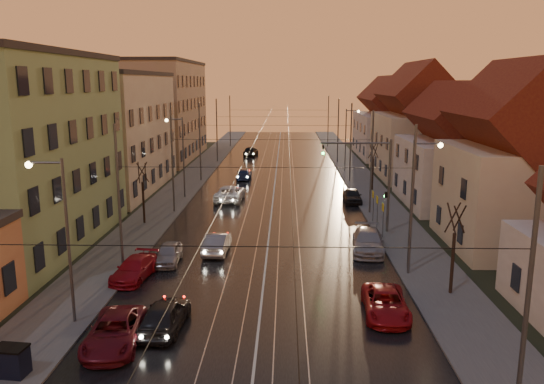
# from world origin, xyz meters

# --- Properties ---
(ground) EXTENTS (160.00, 160.00, 0.00)m
(ground) POSITION_xyz_m (0.00, 0.00, 0.00)
(ground) COLOR black
(ground) RESTS_ON ground
(road) EXTENTS (16.00, 120.00, 0.04)m
(road) POSITION_xyz_m (0.00, 40.00, 0.02)
(road) COLOR black
(road) RESTS_ON ground
(sidewalk_left) EXTENTS (4.00, 120.00, 0.15)m
(sidewalk_left) POSITION_xyz_m (-10.00, 40.00, 0.07)
(sidewalk_left) COLOR #4C4C4C
(sidewalk_left) RESTS_ON ground
(sidewalk_right) EXTENTS (4.00, 120.00, 0.15)m
(sidewalk_right) POSITION_xyz_m (10.00, 40.00, 0.07)
(sidewalk_right) COLOR #4C4C4C
(sidewalk_right) RESTS_ON ground
(tram_rail_0) EXTENTS (0.06, 120.00, 0.03)m
(tram_rail_0) POSITION_xyz_m (-2.20, 40.00, 0.06)
(tram_rail_0) COLOR gray
(tram_rail_0) RESTS_ON road
(tram_rail_1) EXTENTS (0.06, 120.00, 0.03)m
(tram_rail_1) POSITION_xyz_m (-0.77, 40.00, 0.06)
(tram_rail_1) COLOR gray
(tram_rail_1) RESTS_ON road
(tram_rail_2) EXTENTS (0.06, 120.00, 0.03)m
(tram_rail_2) POSITION_xyz_m (0.77, 40.00, 0.06)
(tram_rail_2) COLOR gray
(tram_rail_2) RESTS_ON road
(tram_rail_3) EXTENTS (0.06, 120.00, 0.03)m
(tram_rail_3) POSITION_xyz_m (2.20, 40.00, 0.06)
(tram_rail_3) COLOR gray
(tram_rail_3) RESTS_ON road
(apartment_left_1) EXTENTS (10.00, 18.00, 13.00)m
(apartment_left_1) POSITION_xyz_m (-17.50, 14.00, 6.50)
(apartment_left_1) COLOR #7A9A62
(apartment_left_1) RESTS_ON ground
(apartment_left_2) EXTENTS (10.00, 20.00, 12.00)m
(apartment_left_2) POSITION_xyz_m (-17.50, 34.00, 6.00)
(apartment_left_2) COLOR #BBAC90
(apartment_left_2) RESTS_ON ground
(apartment_left_3) EXTENTS (10.00, 24.00, 14.00)m
(apartment_left_3) POSITION_xyz_m (-17.50, 58.00, 7.00)
(apartment_left_3) COLOR #9D8B65
(apartment_left_3) RESTS_ON ground
(house_right_1) EXTENTS (8.67, 10.20, 10.80)m
(house_right_1) POSITION_xyz_m (17.00, 15.00, 5.45)
(house_right_1) COLOR #C5B297
(house_right_1) RESTS_ON ground
(house_right_2) EXTENTS (9.18, 12.24, 9.20)m
(house_right_2) POSITION_xyz_m (17.00, 28.00, 4.64)
(house_right_2) COLOR beige
(house_right_2) RESTS_ON ground
(house_right_3) EXTENTS (9.18, 14.28, 11.50)m
(house_right_3) POSITION_xyz_m (17.00, 43.00, 5.80)
(house_right_3) COLOR #C5B297
(house_right_3) RESTS_ON ground
(house_right_4) EXTENTS (9.18, 16.32, 10.00)m
(house_right_4) POSITION_xyz_m (17.00, 61.00, 5.05)
(house_right_4) COLOR beige
(house_right_4) RESTS_ON ground
(catenary_pole_r_0) EXTENTS (0.16, 0.16, 9.00)m
(catenary_pole_r_0) POSITION_xyz_m (8.60, -6.00, 4.50)
(catenary_pole_r_0) COLOR #595B60
(catenary_pole_r_0) RESTS_ON ground
(catenary_pole_l_1) EXTENTS (0.16, 0.16, 9.00)m
(catenary_pole_l_1) POSITION_xyz_m (-8.60, 9.00, 4.50)
(catenary_pole_l_1) COLOR #595B60
(catenary_pole_l_1) RESTS_ON ground
(catenary_pole_r_1) EXTENTS (0.16, 0.16, 9.00)m
(catenary_pole_r_1) POSITION_xyz_m (8.60, 9.00, 4.50)
(catenary_pole_r_1) COLOR #595B60
(catenary_pole_r_1) RESTS_ON ground
(catenary_pole_l_2) EXTENTS (0.16, 0.16, 9.00)m
(catenary_pole_l_2) POSITION_xyz_m (-8.60, 24.00, 4.50)
(catenary_pole_l_2) COLOR #595B60
(catenary_pole_l_2) RESTS_ON ground
(catenary_pole_r_2) EXTENTS (0.16, 0.16, 9.00)m
(catenary_pole_r_2) POSITION_xyz_m (8.60, 24.00, 4.50)
(catenary_pole_r_2) COLOR #595B60
(catenary_pole_r_2) RESTS_ON ground
(catenary_pole_l_3) EXTENTS (0.16, 0.16, 9.00)m
(catenary_pole_l_3) POSITION_xyz_m (-8.60, 39.00, 4.50)
(catenary_pole_l_3) COLOR #595B60
(catenary_pole_l_3) RESTS_ON ground
(catenary_pole_r_3) EXTENTS (0.16, 0.16, 9.00)m
(catenary_pole_r_3) POSITION_xyz_m (8.60, 39.00, 4.50)
(catenary_pole_r_3) COLOR #595B60
(catenary_pole_r_3) RESTS_ON ground
(catenary_pole_l_4) EXTENTS (0.16, 0.16, 9.00)m
(catenary_pole_l_4) POSITION_xyz_m (-8.60, 54.00, 4.50)
(catenary_pole_l_4) COLOR #595B60
(catenary_pole_l_4) RESTS_ON ground
(catenary_pole_r_4) EXTENTS (0.16, 0.16, 9.00)m
(catenary_pole_r_4) POSITION_xyz_m (8.60, 54.00, 4.50)
(catenary_pole_r_4) COLOR #595B60
(catenary_pole_r_4) RESTS_ON ground
(catenary_pole_l_5) EXTENTS (0.16, 0.16, 9.00)m
(catenary_pole_l_5) POSITION_xyz_m (-8.60, 72.00, 4.50)
(catenary_pole_l_5) COLOR #595B60
(catenary_pole_l_5) RESTS_ON ground
(catenary_pole_r_5) EXTENTS (0.16, 0.16, 9.00)m
(catenary_pole_r_5) POSITION_xyz_m (8.60, 72.00, 4.50)
(catenary_pole_r_5) COLOR #595B60
(catenary_pole_r_5) RESTS_ON ground
(street_lamp_0) EXTENTS (1.75, 0.32, 8.00)m
(street_lamp_0) POSITION_xyz_m (-9.10, 2.00, 4.89)
(street_lamp_0) COLOR #595B60
(street_lamp_0) RESTS_ON ground
(street_lamp_1) EXTENTS (1.75, 0.32, 8.00)m
(street_lamp_1) POSITION_xyz_m (9.10, 10.00, 4.89)
(street_lamp_1) COLOR #595B60
(street_lamp_1) RESTS_ON ground
(street_lamp_2) EXTENTS (1.75, 0.32, 8.00)m
(street_lamp_2) POSITION_xyz_m (-9.10, 30.00, 4.89)
(street_lamp_2) COLOR #595B60
(street_lamp_2) RESTS_ON ground
(street_lamp_3) EXTENTS (1.75, 0.32, 8.00)m
(street_lamp_3) POSITION_xyz_m (9.10, 46.00, 4.89)
(street_lamp_3) COLOR #595B60
(street_lamp_3) RESTS_ON ground
(traffic_light_mast) EXTENTS (5.30, 0.32, 7.20)m
(traffic_light_mast) POSITION_xyz_m (7.99, 18.00, 4.60)
(traffic_light_mast) COLOR #595B60
(traffic_light_mast) RESTS_ON ground
(bare_tree_0) EXTENTS (1.09, 1.09, 5.11)m
(bare_tree_0) POSITION_xyz_m (-10.20, 20.00, 2.49)
(bare_tree_0) COLOR black
(bare_tree_0) RESTS_ON ground
(bare_tree_1) EXTENTS (1.09, 1.09, 5.11)m
(bare_tree_1) POSITION_xyz_m (10.20, 6.00, 2.49)
(bare_tree_1) COLOR black
(bare_tree_1) RESTS_ON ground
(bare_tree_2) EXTENTS (1.09, 1.09, 5.11)m
(bare_tree_2) POSITION_xyz_m (10.40, 34.00, 2.49)
(bare_tree_2) COLOR black
(bare_tree_2) RESTS_ON ground
(driving_car_0) EXTENTS (1.96, 4.37, 1.46)m
(driving_car_0) POSITION_xyz_m (-4.35, 1.56, 0.73)
(driving_car_0) COLOR black
(driving_car_0) RESTS_ON ground
(driving_car_1) EXTENTS (1.61, 4.27, 1.39)m
(driving_car_1) POSITION_xyz_m (-3.39, 12.99, 0.70)
(driving_car_1) COLOR gray
(driving_car_1) RESTS_ON ground
(driving_car_2) EXTENTS (2.75, 5.54, 1.51)m
(driving_car_2) POSITION_xyz_m (-4.17, 28.81, 0.76)
(driving_car_2) COLOR white
(driving_car_2) RESTS_ON ground
(driving_car_3) EXTENTS (1.83, 4.29, 1.23)m
(driving_car_3) POSITION_xyz_m (-3.71, 40.37, 0.62)
(driving_car_3) COLOR #182348
(driving_car_3) RESTS_ON ground
(driving_car_4) EXTENTS (2.34, 4.75, 1.56)m
(driving_car_4) POSITION_xyz_m (-4.22, 60.32, 0.78)
(driving_car_4) COLOR black
(driving_car_4) RESTS_ON ground
(parked_left_1) EXTENTS (2.55, 4.90, 1.32)m
(parked_left_1) POSITION_xyz_m (-6.20, -0.03, 0.66)
(parked_left_1) COLOR maroon
(parked_left_1) RESTS_ON ground
(parked_left_2) EXTENTS (2.28, 4.46, 1.24)m
(parked_left_2) POSITION_xyz_m (-7.60, 7.98, 0.62)
(parked_left_2) COLOR #A5101C
(parked_left_2) RESTS_ON ground
(parked_left_3) EXTENTS (1.59, 3.70, 1.24)m
(parked_left_3) POSITION_xyz_m (-6.22, 10.77, 0.62)
(parked_left_3) COLOR #9E9EA4
(parked_left_3) RESTS_ON ground
(parked_right_0) EXTENTS (2.35, 4.66, 1.26)m
(parked_right_0) POSITION_xyz_m (6.21, 3.37, 0.63)
(parked_right_0) COLOR #A31017
(parked_right_0) RESTS_ON ground
(parked_right_1) EXTENTS (2.64, 5.29, 1.48)m
(parked_right_1) POSITION_xyz_m (6.85, 13.45, 0.74)
(parked_right_1) COLOR #A4A3A9
(parked_right_1) RESTS_ON ground
(parked_right_2) EXTENTS (1.62, 4.00, 1.36)m
(parked_right_2) POSITION_xyz_m (7.60, 28.37, 0.68)
(parked_right_2) COLOR black
(parked_right_2) RESTS_ON ground
(dumpster) EXTENTS (1.28, 0.93, 1.10)m
(dumpster) POSITION_xyz_m (-9.38, -2.74, 0.70)
(dumpster) COLOR black
(dumpster) RESTS_ON sidewalk_left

